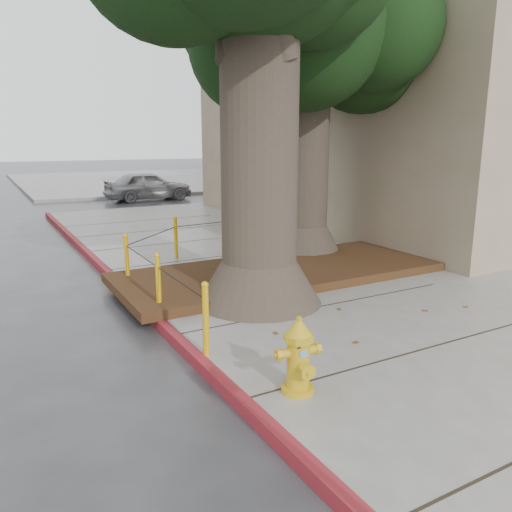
# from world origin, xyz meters

# --- Properties ---
(ground) EXTENTS (140.00, 140.00, 0.00)m
(ground) POSITION_xyz_m (0.00, 0.00, 0.00)
(ground) COLOR #28282B
(ground) RESTS_ON ground
(sidewalk_main) EXTENTS (16.00, 26.00, 0.15)m
(sidewalk_main) POSITION_xyz_m (6.00, 2.50, 0.07)
(sidewalk_main) COLOR slate
(sidewalk_main) RESTS_ON ground
(sidewalk_far) EXTENTS (16.00, 20.00, 0.15)m
(sidewalk_far) POSITION_xyz_m (6.00, 30.00, 0.07)
(sidewalk_far) COLOR slate
(sidewalk_far) RESTS_ON ground
(curb_red) EXTENTS (0.14, 26.00, 0.16)m
(curb_red) POSITION_xyz_m (-2.00, 2.50, 0.07)
(curb_red) COLOR maroon
(curb_red) RESTS_ON ground
(planter_bed) EXTENTS (6.40, 2.60, 0.16)m
(planter_bed) POSITION_xyz_m (0.90, 3.90, 0.23)
(planter_bed) COLOR black
(planter_bed) RESTS_ON sidewalk_main
(building_corner) EXTENTS (12.00, 13.00, 10.00)m
(building_corner) POSITION_xyz_m (10.00, 8.50, 5.00)
(building_corner) COLOR gray
(building_corner) RESTS_ON ground
(building_side_white) EXTENTS (10.00, 10.00, 9.00)m
(building_side_white) POSITION_xyz_m (16.00, 26.00, 4.50)
(building_side_white) COLOR silver
(building_side_white) RESTS_ON ground
(building_side_grey) EXTENTS (12.00, 14.00, 12.00)m
(building_side_grey) POSITION_xyz_m (22.00, 32.00, 6.00)
(building_side_grey) COLOR slate
(building_side_grey) RESTS_ON ground
(tree_far) EXTENTS (4.50, 3.80, 7.17)m
(tree_far) POSITION_xyz_m (2.64, 5.32, 5.02)
(tree_far) COLOR #4C3F33
(tree_far) RESTS_ON sidewalk_main
(bollard_ring) EXTENTS (3.79, 5.39, 0.95)m
(bollard_ring) POSITION_xyz_m (-0.87, 4.38, 0.66)
(bollard_ring) COLOR #DA9D0C
(bollard_ring) RESTS_ON sidewalk_main
(fire_hydrant) EXTENTS (0.44, 0.41, 0.84)m
(fire_hydrant) POSITION_xyz_m (-1.44, -0.14, 0.56)
(fire_hydrant) COLOR gold
(fire_hydrant) RESTS_ON sidewalk_main
(car_silver) EXTENTS (4.02, 1.71, 1.35)m
(car_silver) POSITION_xyz_m (2.84, 18.75, 0.68)
(car_silver) COLOR #939397
(car_silver) RESTS_ON ground
(car_red) EXTENTS (3.81, 1.66, 1.22)m
(car_red) POSITION_xyz_m (7.36, 17.13, 0.61)
(car_red) COLOR maroon
(car_red) RESTS_ON ground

